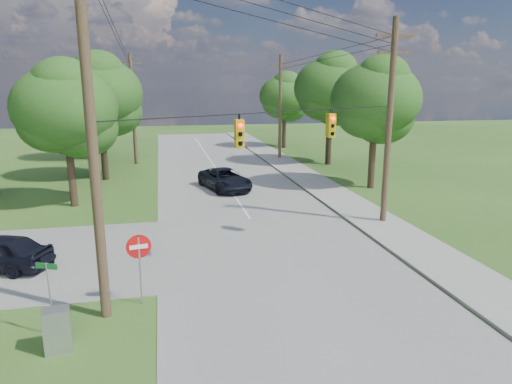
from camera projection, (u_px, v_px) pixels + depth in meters
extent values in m
plane|color=#2E541C|center=(249.00, 308.00, 15.23)|extent=(140.00, 140.00, 0.00)
cube|color=gray|center=(272.00, 251.00, 20.38)|extent=(10.00, 100.00, 0.03)
cube|color=#9D9B93|center=(408.00, 240.00, 21.70)|extent=(2.60, 100.00, 0.12)
cylinder|color=brown|center=(91.00, 129.00, 13.31)|extent=(0.32, 0.32, 12.00)
cylinder|color=brown|center=(389.00, 125.00, 23.40)|extent=(0.32, 0.32, 10.50)
cube|color=brown|center=(395.00, 36.00, 22.40)|extent=(2.00, 0.12, 0.14)
cube|color=brown|center=(394.00, 53.00, 22.58)|extent=(1.70, 0.12, 0.14)
cylinder|color=brown|center=(280.00, 108.00, 44.42)|extent=(0.32, 0.32, 10.00)
cube|color=brown|center=(281.00, 65.00, 43.47)|extent=(2.00, 0.12, 0.14)
cylinder|color=brown|center=(133.00, 110.00, 41.66)|extent=(0.32, 0.32, 10.00)
cube|color=brown|center=(130.00, 63.00, 40.72)|extent=(2.00, 0.12, 0.14)
cylinder|color=black|center=(283.00, 1.00, 17.27)|extent=(13.52, 7.63, 1.53)
cylinder|color=black|center=(282.00, 12.00, 17.36)|extent=(13.52, 7.63, 1.53)
cylinder|color=black|center=(282.00, 23.00, 17.45)|extent=(13.52, 7.63, 1.53)
cylinder|color=black|center=(320.00, 55.00, 32.93)|extent=(0.03, 22.00, 0.53)
cylinder|color=black|center=(118.00, 34.00, 26.43)|extent=(0.43, 29.60, 2.03)
cylinder|color=black|center=(319.00, 60.00, 33.03)|extent=(0.03, 22.00, 0.53)
cylinder|color=black|center=(118.00, 41.00, 26.52)|extent=(0.43, 29.60, 2.03)
cylinder|color=black|center=(281.00, 112.00, 18.22)|extent=(13.52, 7.63, 0.04)
cube|color=gold|center=(240.00, 134.00, 16.89)|extent=(0.32, 0.22, 1.05)
sphere|color=#FF0C05|center=(240.00, 125.00, 16.67)|extent=(0.17, 0.17, 0.17)
cube|color=gold|center=(239.00, 133.00, 17.12)|extent=(0.32, 0.22, 1.05)
sphere|color=#FF0C05|center=(238.00, 124.00, 17.17)|extent=(0.17, 0.17, 0.17)
cube|color=gold|center=(332.00, 126.00, 20.26)|extent=(0.32, 0.22, 1.05)
sphere|color=#FF0C05|center=(333.00, 118.00, 20.05)|extent=(0.17, 0.17, 0.17)
cube|color=gold|center=(330.00, 125.00, 20.49)|extent=(0.32, 0.22, 1.05)
sphere|color=#FF0C05|center=(329.00, 117.00, 20.54)|extent=(0.17, 0.17, 0.17)
cylinder|color=#3E2C1F|center=(72.00, 181.00, 27.57)|extent=(0.45, 0.45, 3.15)
ellipsoid|color=#254F17|center=(65.00, 108.00, 26.56)|extent=(6.00, 6.00, 4.92)
cylinder|color=#3E2C1F|center=(104.00, 157.00, 35.35)|extent=(0.50, 0.50, 3.50)
ellipsoid|color=#254F17|center=(99.00, 93.00, 34.23)|extent=(6.40, 6.40, 5.25)
cylinder|color=#3E2C1F|center=(95.00, 143.00, 44.50)|extent=(0.48, 0.47, 3.32)
ellipsoid|color=#254F17|center=(91.00, 95.00, 43.43)|extent=(6.00, 6.00, 4.92)
cylinder|color=#3E2C1F|center=(372.00, 165.00, 32.46)|extent=(0.48, 0.48, 3.32)
ellipsoid|color=#254F17|center=(376.00, 99.00, 31.40)|extent=(6.20, 6.20, 5.08)
cylinder|color=#3E2C1F|center=(329.00, 145.00, 42.05)|extent=(0.52, 0.52, 3.67)
ellipsoid|color=#254F17|center=(331.00, 88.00, 40.87)|extent=(6.60, 6.60, 5.41)
cylinder|color=#3E2C1F|center=(284.00, 134.00, 53.34)|extent=(0.45, 0.45, 3.15)
ellipsoid|color=#254F17|center=(285.00, 96.00, 52.34)|extent=(5.80, 5.80, 4.76)
imported|color=black|center=(225.00, 179.00, 32.09)|extent=(3.72, 5.68, 1.45)
cube|color=#95979A|center=(57.00, 330.00, 12.62)|extent=(0.77, 0.60, 1.27)
cylinder|color=#95979A|center=(140.00, 271.00, 15.21)|extent=(0.07, 0.07, 2.39)
cylinder|color=#B80C0C|center=(139.00, 247.00, 15.01)|extent=(0.82, 0.17, 0.83)
cube|color=white|center=(139.00, 247.00, 14.98)|extent=(0.59, 0.13, 0.14)
cylinder|color=#95979A|center=(50.00, 300.00, 13.27)|extent=(0.06, 0.06, 2.30)
cube|color=#155E27|center=(46.00, 266.00, 13.03)|extent=(0.65, 0.30, 0.17)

